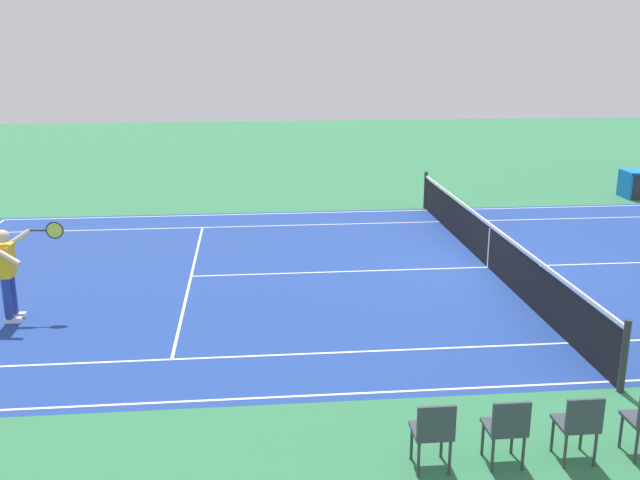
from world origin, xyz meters
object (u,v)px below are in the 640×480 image
spectator_chair_2 (579,423)px  spectator_chair_3 (507,426)px  spectator_chair_4 (433,430)px  tennis_net (489,246)px  tennis_ball (531,295)px  tennis_player_near (9,270)px

spectator_chair_2 → spectator_chair_3: same height
spectator_chair_3 → spectator_chair_4: bearing=0.0°
tennis_net → spectator_chair_4: (3.13, 7.44, 0.03)m
spectator_chair_2 → tennis_ball: bearing=-106.4°
tennis_player_near → spectator_chair_4: bearing=139.6°
tennis_player_near → spectator_chair_4: size_ratio=1.93×
tennis_net → spectator_chair_2: tennis_net is taller
tennis_ball → spectator_chair_3: size_ratio=0.08×
spectator_chair_3 → spectator_chair_2: bearing=180.0°
spectator_chair_2 → spectator_chair_3: 0.86m
tennis_player_near → spectator_chair_4: (-6.20, 5.28, -0.41)m
tennis_net → spectator_chair_4: bearing=67.2°
spectator_chair_4 → tennis_ball: bearing=-121.1°
spectator_chair_4 → tennis_net: bearing=-112.8°
tennis_net → spectator_chair_3: 7.78m
tennis_net → tennis_ball: size_ratio=177.27×
spectator_chair_2 → tennis_player_near: bearing=-33.7°
tennis_ball → spectator_chair_2: (1.64, 5.55, 0.49)m
spectator_chair_2 → spectator_chair_4: bearing=0.0°
tennis_net → spectator_chair_2: size_ratio=13.30×
tennis_player_near → spectator_chair_4: 8.16m
tennis_player_near → spectator_chair_3: bearing=143.2°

